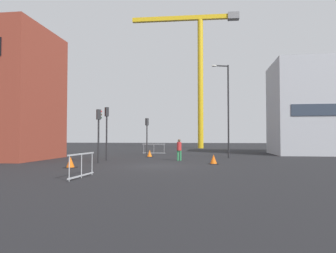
% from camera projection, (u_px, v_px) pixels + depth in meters
% --- Properties ---
extents(ground, '(160.00, 160.00, 0.00)m').
position_uv_depth(ground, '(157.00, 166.00, 19.52)').
color(ground, black).
extents(office_block, '(12.35, 7.39, 9.60)m').
position_uv_depth(office_block, '(334.00, 108.00, 32.44)').
color(office_block, '#A8AAB2').
rests_on(office_block, ground).
extents(construction_crane, '(17.61, 1.27, 22.03)m').
position_uv_depth(construction_crane, '(198.00, 58.00, 51.37)').
color(construction_crane, gold).
rests_on(construction_crane, ground).
extents(streetlamp_tall, '(1.49, 0.60, 8.05)m').
position_uv_depth(streetlamp_tall, '(227.00, 104.00, 27.06)').
color(streetlamp_tall, '#232326').
rests_on(streetlamp_tall, ground).
extents(traffic_light_verge, '(0.38, 0.36, 3.71)m').
position_uv_depth(traffic_light_verge, '(99.00, 127.00, 21.65)').
color(traffic_light_verge, '#232326').
rests_on(traffic_light_verge, ground).
extents(traffic_light_median, '(0.36, 0.37, 3.65)m').
position_uv_depth(traffic_light_median, '(147.00, 130.00, 30.77)').
color(traffic_light_median, '#2D2D30').
rests_on(traffic_light_median, ground).
extents(traffic_light_island, '(0.36, 0.38, 4.09)m').
position_uv_depth(traffic_light_island, '(107.00, 125.00, 24.01)').
color(traffic_light_island, '#232326').
rests_on(traffic_light_island, ground).
extents(pedestrian_walking, '(0.34, 0.34, 1.64)m').
position_uv_depth(pedestrian_walking, '(179.00, 148.00, 23.95)').
color(pedestrian_walking, '#2D844C').
rests_on(pedestrian_walking, ground).
extents(safety_barrier_left_run, '(2.48, 0.12, 1.08)m').
position_uv_depth(safety_barrier_left_run, '(154.00, 149.00, 33.58)').
color(safety_barrier_left_run, '#9EA0A5').
rests_on(safety_barrier_left_run, ground).
extents(safety_barrier_right_run, '(0.18, 2.46, 1.08)m').
position_uv_depth(safety_barrier_right_run, '(82.00, 165.00, 13.75)').
color(safety_barrier_right_run, '#B2B5BA').
rests_on(safety_barrier_right_run, ground).
extents(traffic_cone_striped, '(0.64, 0.64, 0.65)m').
position_uv_depth(traffic_cone_striped, '(70.00, 163.00, 18.35)').
color(traffic_cone_striped, black).
rests_on(traffic_cone_striped, ground).
extents(traffic_cone_on_verge, '(0.62, 0.62, 0.62)m').
position_uv_depth(traffic_cone_on_verge, '(150.00, 154.00, 28.47)').
color(traffic_cone_on_verge, black).
rests_on(traffic_cone_on_verge, ground).
extents(traffic_cone_orange, '(0.62, 0.62, 0.63)m').
position_uv_depth(traffic_cone_orange, '(213.00, 160.00, 20.91)').
color(traffic_cone_orange, black).
rests_on(traffic_cone_orange, ground).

